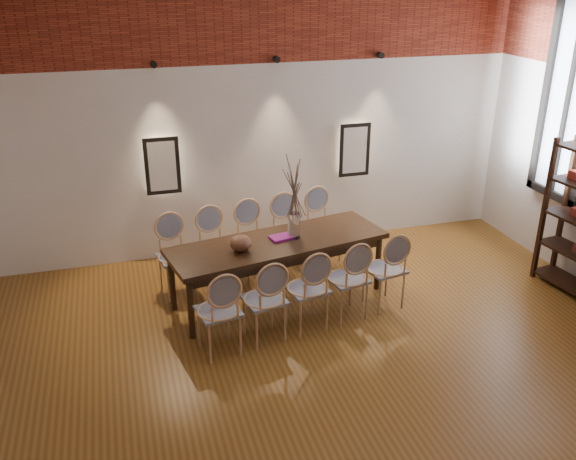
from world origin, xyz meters
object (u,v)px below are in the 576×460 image
object	(u,v)px
chair_near_c	(307,288)
chair_far_e	(324,227)
chair_far_c	(254,241)
chair_far_a	(176,257)
chair_near_a	(218,311)
bowl	(241,243)
chair_near_b	(264,299)
chair_near_d	(347,278)
dining_table	(278,270)
chair_far_b	(216,249)
vase	(294,225)
chair_near_e	(384,269)
chair_far_d	(290,234)
book	(282,238)

from	to	relation	value
chair_near_c	chair_far_e	world-z (taller)	same
chair_far_e	chair_far_c	bearing A→B (deg)	-0.00
chair_far_a	chair_far_c	distance (m)	1.00
chair_near_c	chair_far_e	distance (m)	1.69
chair_near_a	chair_far_e	size ratio (longest dim) A/B	1.00
chair_far_c	bowl	size ratio (longest dim) A/B	3.92
chair_near_b	chair_near_c	world-z (taller)	same
chair_near_a	chair_near_d	world-z (taller)	same
dining_table	chair_near_b	size ratio (longest dim) A/B	2.67
chair_near_d	bowl	world-z (taller)	chair_near_d
chair_far_e	chair_far_a	bearing A→B (deg)	-0.00
chair_far_b	vase	bearing A→B (deg)	135.88
chair_near_e	chair_far_d	world-z (taller)	same
chair_near_a	chair_near_d	xyz separation A→B (m)	(1.48, 0.28, 0.00)
chair_far_c	book	xyz separation A→B (m)	(0.18, -0.63, 0.30)
chair_near_d	vase	size ratio (longest dim) A/B	3.13
chair_near_b	dining_table	bearing A→B (deg)	53.72
chair_far_c	chair_far_d	distance (m)	0.50
chair_near_b	chair_far_d	world-z (taller)	same
chair_near_d	chair_near_b	bearing A→B (deg)	180.00
chair_near_a	vase	size ratio (longest dim) A/B	3.13
dining_table	chair_far_e	world-z (taller)	chair_far_e
chair_near_b	bowl	xyz separation A→B (m)	(-0.10, 0.63, 0.37)
chair_near_c	chair_far_b	size ratio (longest dim) A/B	1.00
chair_far_b	chair_far_c	world-z (taller)	same
vase	book	size ratio (longest dim) A/B	1.15
chair_far_e	bowl	distance (m)	1.69
chair_near_e	chair_far_c	xyz separation A→B (m)	(-1.24, 1.15, 0.00)
vase	chair_far_c	bearing A→B (deg)	117.46
chair_near_d	chair_far_b	world-z (taller)	same
chair_near_d	vase	bearing A→B (deg)	113.60
chair_far_c	chair_far_d	world-z (taller)	same
chair_far_b	vase	distance (m)	1.07
chair_near_a	chair_far_d	distance (m)	2.03
chair_near_d	chair_near_e	world-z (taller)	same
chair_near_c	chair_far_a	bearing A→B (deg)	126.28
dining_table	chair_near_b	xyz separation A→B (m)	(-0.36, -0.77, 0.09)
chair_near_a	chair_near_c	bearing A→B (deg)	-0.00
chair_near_d	chair_far_c	world-z (taller)	same
chair_far_a	book	size ratio (longest dim) A/B	3.62
chair_near_a	chair_far_c	world-z (taller)	same
chair_near_b	chair_near_a	bearing A→B (deg)	-180.00
chair_near_a	chair_far_c	size ratio (longest dim) A/B	1.00
chair_near_a	chair_far_e	distance (m)	2.43
chair_near_b	chair_far_c	size ratio (longest dim) A/B	1.00
chair_far_e	vase	world-z (taller)	vase
dining_table	bowl	size ratio (longest dim) A/B	10.44
chair_near_b	chair_far_e	xyz separation A→B (m)	(1.22, 1.63, 0.00)
chair_far_a	vase	xyz separation A→B (m)	(1.31, -0.44, 0.43)
book	chair_far_c	bearing A→B (deg)	106.23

